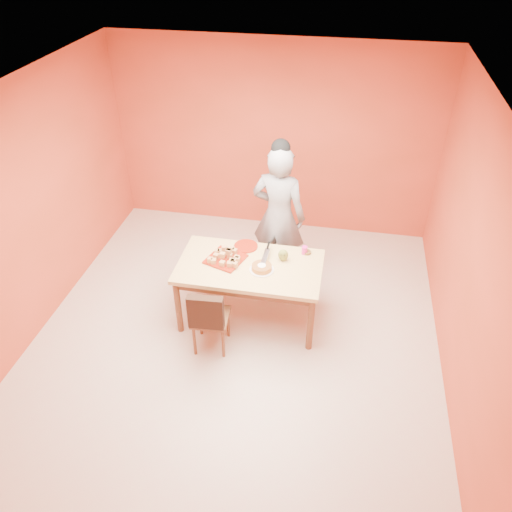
% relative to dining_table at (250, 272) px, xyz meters
% --- Properties ---
extents(floor, '(5.00, 5.00, 0.00)m').
position_rel_dining_table_xyz_m(floor, '(-0.09, -0.37, -0.67)').
color(floor, beige).
rests_on(floor, ground).
extents(ceiling, '(5.00, 5.00, 0.00)m').
position_rel_dining_table_xyz_m(ceiling, '(-0.09, -0.37, 2.03)').
color(ceiling, white).
rests_on(ceiling, wall_back).
extents(wall_back, '(4.50, 0.00, 4.50)m').
position_rel_dining_table_xyz_m(wall_back, '(-0.09, 2.13, 0.68)').
color(wall_back, '#D54B31').
rests_on(wall_back, floor).
extents(wall_left, '(0.00, 5.00, 5.00)m').
position_rel_dining_table_xyz_m(wall_left, '(-2.34, -0.37, 0.68)').
color(wall_left, '#D54B31').
rests_on(wall_left, floor).
extents(wall_right, '(0.00, 5.00, 5.00)m').
position_rel_dining_table_xyz_m(wall_right, '(2.16, -0.37, 0.68)').
color(wall_right, '#D54B31').
rests_on(wall_right, floor).
extents(dining_table, '(1.60, 0.90, 0.76)m').
position_rel_dining_table_xyz_m(dining_table, '(0.00, 0.00, 0.00)').
color(dining_table, '#EDCE7C').
rests_on(dining_table, floor).
extents(dining_chair, '(0.41, 0.48, 0.85)m').
position_rel_dining_table_xyz_m(dining_chair, '(-0.32, -0.56, -0.23)').
color(dining_chair, brown).
rests_on(dining_chair, floor).
extents(pastry_pile, '(0.34, 0.34, 0.11)m').
position_rel_dining_table_xyz_m(pastry_pile, '(-0.29, 0.04, 0.17)').
color(pastry_pile, tan).
rests_on(pastry_pile, pastry_platter).
extents(person, '(0.73, 0.54, 1.83)m').
position_rel_dining_table_xyz_m(person, '(0.19, 0.83, 0.25)').
color(person, gray).
rests_on(person, floor).
extents(pastry_platter, '(0.48, 0.48, 0.02)m').
position_rel_dining_table_xyz_m(pastry_platter, '(-0.29, 0.04, 0.11)').
color(pastry_platter, maroon).
rests_on(pastry_platter, dining_table).
extents(red_dinner_plate, '(0.34, 0.34, 0.02)m').
position_rel_dining_table_xyz_m(red_dinner_plate, '(-0.11, 0.34, 0.10)').
color(red_dinner_plate, maroon).
rests_on(red_dinner_plate, dining_table).
extents(white_cake_plate, '(0.28, 0.28, 0.01)m').
position_rel_dining_table_xyz_m(white_cake_plate, '(0.15, -0.07, 0.10)').
color(white_cake_plate, white).
rests_on(white_cake_plate, dining_table).
extents(sponge_cake, '(0.23, 0.23, 0.05)m').
position_rel_dining_table_xyz_m(sponge_cake, '(0.15, -0.07, 0.13)').
color(sponge_cake, gold).
rests_on(sponge_cake, white_cake_plate).
extents(cake_server, '(0.06, 0.29, 0.01)m').
position_rel_dining_table_xyz_m(cake_server, '(0.16, 0.11, 0.16)').
color(cake_server, silver).
rests_on(cake_server, sponge_cake).
extents(egg_ornament, '(0.13, 0.11, 0.14)m').
position_rel_dining_table_xyz_m(egg_ornament, '(0.35, 0.16, 0.17)').
color(egg_ornament, olive).
rests_on(egg_ornament, dining_table).
extents(magenta_glass, '(0.08, 0.08, 0.09)m').
position_rel_dining_table_xyz_m(magenta_glass, '(0.57, 0.33, 0.14)').
color(magenta_glass, '#DD218E').
rests_on(magenta_glass, dining_table).
extents(checker_tin, '(0.12, 0.12, 0.03)m').
position_rel_dining_table_xyz_m(checker_tin, '(0.60, 0.34, 0.11)').
color(checker_tin, '#36210E').
rests_on(checker_tin, dining_table).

